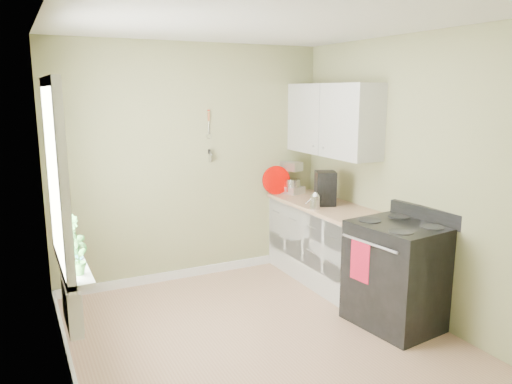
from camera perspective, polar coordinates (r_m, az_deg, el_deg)
name	(u,v)px	position (r m, az deg, el deg)	size (l,w,h in m)	color
floor	(264,342)	(4.60, 0.92, -16.81)	(3.20, 3.60, 0.02)	#A3775A
ceiling	(265,20)	(4.08, 1.05, 19.10)	(3.20, 3.60, 0.02)	white
wall_back	(192,163)	(5.77, -7.29, 3.25)	(3.20, 0.02, 2.70)	#949565
wall_left	(57,212)	(3.70, -21.81, -2.18)	(0.02, 3.60, 2.70)	#949565
wall_right	(412,177)	(5.06, 17.41, 1.65)	(0.02, 3.60, 2.70)	#949565
base_cabinets	(325,244)	(5.84, 7.84, -5.88)	(0.60, 1.60, 0.87)	silver
countertop	(325,206)	(5.72, 7.88, -1.54)	(0.64, 1.60, 0.04)	tan
upper_cabinets	(332,120)	(5.74, 8.71, 8.18)	(0.35, 1.40, 0.80)	silver
window	(55,177)	(3.95, -22.01, 1.62)	(0.06, 1.14, 1.44)	white
window_sill	(72,262)	(4.12, -20.29, -7.51)	(0.18, 1.14, 0.04)	white
radiator	(72,305)	(4.19, -20.30, -12.04)	(0.12, 0.50, 0.35)	white
wall_utensils	(209,144)	(5.79, -5.37, 5.46)	(0.02, 0.14, 0.58)	tan
stove	(397,274)	(4.89, 15.86, -8.97)	(0.79, 0.88, 1.10)	black
stand_mixer	(289,178)	(6.27, 3.81, 1.63)	(0.30, 0.40, 0.44)	#B2B2B7
kettle	(315,201)	(5.43, 6.77, -0.98)	(0.18, 0.11, 0.19)	silver
coffee_maker	(325,189)	(5.63, 7.89, 0.34)	(0.30, 0.31, 0.38)	black
red_tray	(276,180)	(6.15, 2.32, 1.37)	(0.35, 0.35, 0.02)	#B30400
jar	(317,202)	(5.61, 7.02, -1.15)	(0.07, 0.07, 0.07)	beige
plant_a	(78,253)	(3.72, -19.69, -6.62)	(0.17, 0.11, 0.32)	#3A7E33
plant_b	(70,235)	(4.18, -20.50, -4.67)	(0.18, 0.14, 0.32)	#3A7E33
plant_c	(66,229)	(4.46, -20.89, -3.97)	(0.15, 0.15, 0.28)	#3A7E33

